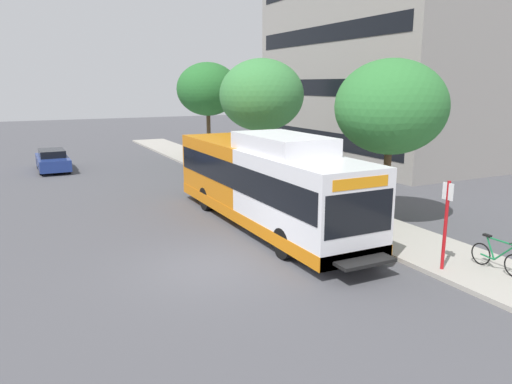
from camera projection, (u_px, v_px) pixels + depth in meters
name	position (u px, v px, depth m)	size (l,w,h in m)	color
ground_plane	(141.00, 209.00, 21.48)	(120.00, 120.00, 0.00)	#4C4C51
sidewalk_curb	(301.00, 200.00, 22.79)	(3.00, 56.00, 0.14)	#A8A399
transit_bus	(264.00, 183.00, 18.57)	(2.58, 12.25, 3.65)	white
bus_stop_sign_pole	(446.00, 219.00, 13.80)	(0.10, 0.36, 2.60)	red
bicycle_parked	(498.00, 257.00, 13.90)	(0.52, 1.76, 1.02)	black
street_tree_near_stop	(391.00, 107.00, 18.18)	(4.18, 4.18, 6.18)	#4C3823
street_tree_mid_block	(262.00, 95.00, 26.56)	(4.61, 4.61, 6.61)	#4C3823
street_tree_far_block	(208.00, 89.00, 33.94)	(4.32, 4.32, 6.73)	#4C3823
parked_car_far_lane	(53.00, 160.00, 30.87)	(1.80, 4.50, 1.33)	navy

